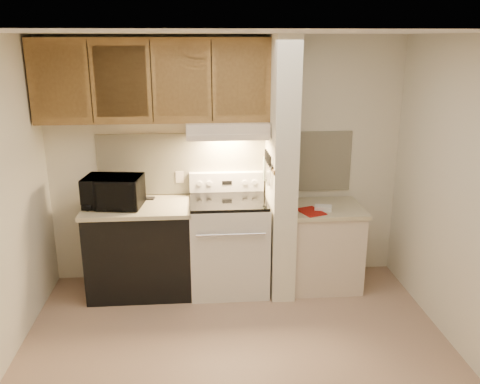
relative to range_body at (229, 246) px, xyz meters
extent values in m
plane|color=tan|center=(0.00, -1.16, -0.46)|extent=(3.60, 3.60, 0.00)
plane|color=white|center=(0.00, -1.16, 2.04)|extent=(3.60, 3.60, 0.00)
cube|color=silver|center=(0.00, 0.34, 0.79)|extent=(3.60, 2.50, 0.02)
cube|color=silver|center=(1.80, -1.16, 0.79)|extent=(0.02, 3.00, 2.50)
cube|color=#F8F0CC|center=(0.00, 0.33, 0.78)|extent=(2.60, 0.02, 0.63)
cube|color=silver|center=(0.00, 0.00, 0.00)|extent=(0.76, 0.65, 0.92)
cube|color=black|center=(0.00, -0.32, 0.04)|extent=(0.50, 0.01, 0.30)
cylinder|color=silver|center=(0.00, -0.35, 0.26)|extent=(0.65, 0.02, 0.02)
cube|color=black|center=(0.00, 0.00, 0.48)|extent=(0.74, 0.64, 0.03)
cube|color=silver|center=(0.00, 0.28, 0.59)|extent=(0.76, 0.08, 0.20)
cube|color=black|center=(0.00, 0.24, 0.59)|extent=(0.10, 0.01, 0.04)
cylinder|color=silver|center=(-0.28, 0.24, 0.59)|extent=(0.05, 0.02, 0.05)
cylinder|color=silver|center=(-0.18, 0.24, 0.59)|extent=(0.05, 0.02, 0.05)
cylinder|color=silver|center=(0.18, 0.24, 0.59)|extent=(0.05, 0.02, 0.05)
cylinder|color=silver|center=(0.28, 0.24, 0.59)|extent=(0.05, 0.02, 0.05)
cube|color=black|center=(-0.88, 0.01, -0.03)|extent=(1.00, 0.63, 0.87)
cube|color=beige|center=(-0.88, 0.01, 0.43)|extent=(1.04, 0.67, 0.04)
cube|color=black|center=(-0.85, 0.21, 0.46)|extent=(0.25, 0.11, 0.02)
cylinder|color=#2B6260|center=(-1.23, 0.23, 0.50)|extent=(0.08, 0.08, 0.09)
cube|color=beige|center=(-0.48, 0.32, 0.64)|extent=(0.08, 0.01, 0.12)
imported|color=black|center=(-1.10, -0.01, 0.60)|extent=(0.58, 0.43, 0.30)
cube|color=silver|center=(0.51, -0.01, 0.79)|extent=(0.22, 0.70, 2.50)
cube|color=olive|center=(0.39, -0.01, 0.84)|extent=(0.01, 0.70, 0.04)
cube|color=black|center=(0.39, -0.06, 0.86)|extent=(0.02, 0.42, 0.04)
cube|color=silver|center=(0.38, -0.20, 0.76)|extent=(0.01, 0.03, 0.16)
cylinder|color=black|center=(0.38, -0.20, 0.91)|extent=(0.02, 0.02, 0.10)
cube|color=silver|center=(0.38, -0.13, 0.75)|extent=(0.01, 0.04, 0.18)
cylinder|color=black|center=(0.38, -0.13, 0.91)|extent=(0.02, 0.02, 0.10)
cube|color=silver|center=(0.38, -0.06, 0.74)|extent=(0.01, 0.04, 0.20)
cylinder|color=black|center=(0.38, -0.05, 0.91)|extent=(0.02, 0.02, 0.10)
cube|color=silver|center=(0.38, 0.03, 0.76)|extent=(0.01, 0.04, 0.16)
cylinder|color=black|center=(0.38, 0.04, 0.91)|extent=(0.02, 0.02, 0.10)
cube|color=silver|center=(0.38, 0.11, 0.75)|extent=(0.01, 0.04, 0.18)
cylinder|color=black|center=(0.38, 0.12, 0.91)|extent=(0.02, 0.02, 0.10)
cube|color=slate|center=(0.38, 0.17, 0.75)|extent=(0.03, 0.10, 0.24)
cube|color=beige|center=(0.97, -0.01, -0.06)|extent=(0.70, 0.60, 0.81)
cube|color=beige|center=(0.97, -0.01, 0.37)|extent=(0.74, 0.64, 0.04)
cube|color=maroon|center=(0.79, -0.16, 0.39)|extent=(0.28, 0.32, 0.01)
cube|color=white|center=(0.92, -0.11, 0.41)|extent=(0.19, 0.15, 0.04)
cube|color=beige|center=(0.00, 0.12, 1.17)|extent=(0.78, 0.44, 0.15)
cube|color=beige|center=(0.00, -0.08, 1.12)|extent=(0.78, 0.04, 0.06)
cube|color=olive|center=(-0.69, 0.17, 1.62)|extent=(2.18, 0.33, 0.77)
cube|color=olive|center=(-1.51, 0.01, 1.62)|extent=(0.46, 0.01, 0.63)
cube|color=black|center=(-1.23, 0.01, 1.62)|extent=(0.01, 0.01, 0.73)
cube|color=olive|center=(-0.96, 0.01, 1.62)|extent=(0.46, 0.01, 0.63)
cube|color=black|center=(-0.69, 0.01, 1.62)|extent=(0.01, 0.01, 0.73)
cube|color=olive|center=(-0.42, 0.01, 1.62)|extent=(0.46, 0.01, 0.63)
cube|color=black|center=(-0.14, 0.01, 1.62)|extent=(0.01, 0.01, 0.73)
cube|color=olive|center=(0.13, 0.01, 1.62)|extent=(0.46, 0.01, 0.63)
camera|label=1|loc=(-0.27, -4.72, 2.01)|focal=38.00mm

